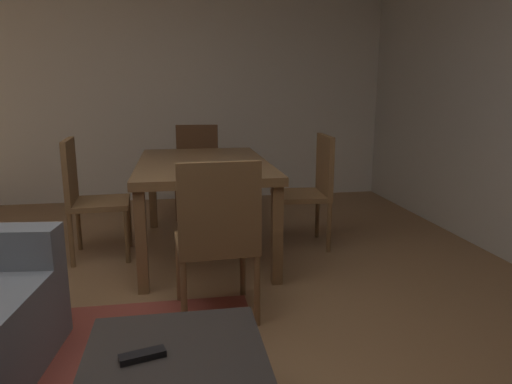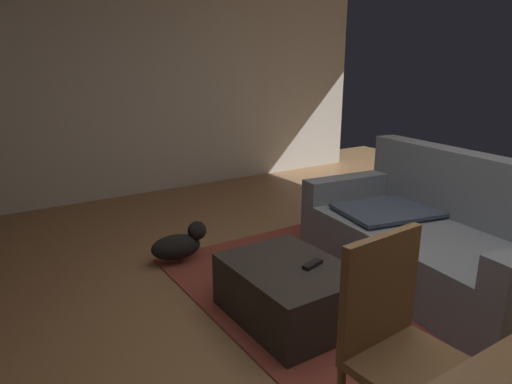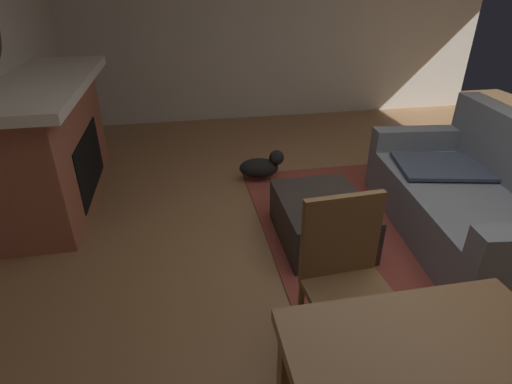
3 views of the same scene
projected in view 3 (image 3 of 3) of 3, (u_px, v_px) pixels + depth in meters
The scene contains 9 objects.
floor at pixel (386, 268), 2.96m from camera, with size 9.07×9.07×0.00m, color olive.
wall_left at pixel (275, 14), 5.56m from camera, with size 0.12×6.26×2.86m, color beige.
area_rug at pixel (385, 231), 3.38m from camera, with size 2.60×2.00×0.01m, color brown.
fireplace at pixel (52, 142), 3.64m from camera, with size 2.11×0.76×1.13m.
couch at pixel (476, 200), 3.21m from camera, with size 2.01×1.19×0.94m.
ottoman_coffee_table at pixel (321, 220), 3.20m from camera, with size 0.84×0.65×0.37m, color #2D2826.
tv_remote at pixel (341, 203), 3.05m from camera, with size 0.05×0.16×0.02m, color black.
dining_chair_west at pixel (347, 273), 2.11m from camera, with size 0.47×0.47×0.93m.
small_dog at pixel (262, 166), 4.14m from camera, with size 0.26×0.47×0.29m.
Camera 3 is at (2.13, -1.37, 1.90)m, focal length 28.34 mm.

